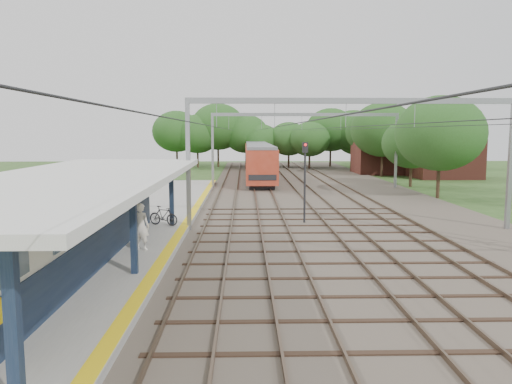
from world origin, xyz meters
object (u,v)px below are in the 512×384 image
object	(u,v)px
bicycle	(163,216)
signal_post	(305,171)
person	(141,226)
train	(257,157)

from	to	relation	value
bicycle	signal_post	size ratio (longest dim) A/B	0.36
person	signal_post	bearing A→B (deg)	-120.92
person	bicycle	world-z (taller)	person
person	bicycle	xyz separation A→B (m)	(0.04, 5.47, -0.47)
train	signal_post	xyz separation A→B (m)	(1.85, -33.56, 0.88)
bicycle	signal_post	distance (m)	8.25
bicycle	person	bearing A→B (deg)	-156.72
bicycle	signal_post	world-z (taller)	signal_post
bicycle	signal_post	bearing A→B (deg)	-51.44
person	signal_post	size ratio (longest dim) A/B	0.42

